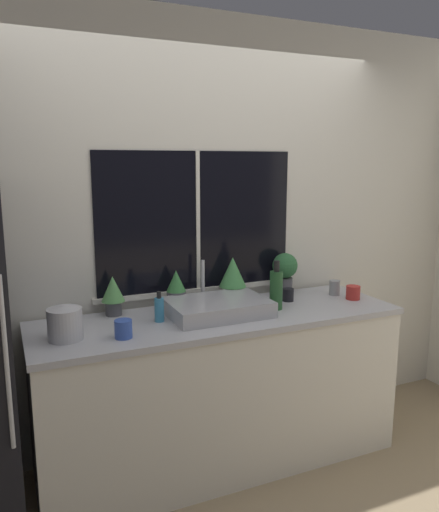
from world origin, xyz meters
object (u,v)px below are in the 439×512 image
at_px(soap_bottle, 159,309).
at_px(bottle_tall, 276,289).
at_px(mug_grey, 335,288).
at_px(potted_plant_center_right, 233,275).
at_px(mug_blue, 123,329).
at_px(kettle, 65,323).
at_px(potted_plant_far_left, 113,293).
at_px(mug_black, 288,295).
at_px(sink, 218,307).
at_px(mug_red, 353,293).
at_px(potted_plant_center_left, 176,289).
at_px(potted_plant_far_right, 285,270).

distance_m(soap_bottle, bottle_tall, 0.72).
bearing_deg(mug_grey, potted_plant_center_right, 167.44).
height_order(mug_blue, kettle, kettle).
distance_m(potted_plant_far_left, soap_bottle, 0.31).
distance_m(mug_black, kettle, 1.40).
relative_size(potted_plant_center_right, mug_grey, 2.88).
bearing_deg(sink, potted_plant_center_right, 48.57).
bearing_deg(sink, mug_blue, -164.32).
relative_size(potted_plant_far_left, mug_red, 2.57).
bearing_deg(mug_blue, sink, 15.68).
relative_size(bottle_tall, kettle, 1.68).
relative_size(potted_plant_center_left, soap_bottle, 1.35).
height_order(sink, bottle_tall, bottle_tall).
bearing_deg(sink, potted_plant_center_left, 125.85).
bearing_deg(mug_grey, soap_bottle, -176.76).
height_order(sink, potted_plant_center_left, sink).
height_order(potted_plant_far_left, mug_blue, potted_plant_far_left).
bearing_deg(mug_blue, potted_plant_center_right, 26.71).
distance_m(mug_black, mug_blue, 1.15).
bearing_deg(potted_plant_center_left, soap_bottle, -128.44).
relative_size(mug_grey, kettle, 0.55).
bearing_deg(kettle, potted_plant_center_right, 15.94).
bearing_deg(potted_plant_center_left, potted_plant_far_left, 180.00).
xyz_separation_m(potted_plant_far_right, mug_grey, (0.30, -0.15, -0.12)).
xyz_separation_m(potted_plant_far_right, mug_red, (0.34, -0.29, -0.12)).
distance_m(potted_plant_far_right, bottle_tall, 0.36).
height_order(sink, potted_plant_far_right, sink).
height_order(potted_plant_far_right, mug_grey, potted_plant_far_right).
bearing_deg(mug_grey, bottle_tall, -166.52).
relative_size(potted_plant_far_right, mug_blue, 3.00).
relative_size(soap_bottle, mug_blue, 1.84).
xyz_separation_m(potted_plant_far_left, kettle, (-0.31, -0.31, -0.05)).
xyz_separation_m(potted_plant_center_left, soap_bottle, (-0.18, -0.22, -0.04)).
bearing_deg(potted_plant_center_left, bottle_tall, -27.30).
distance_m(sink, mug_blue, 0.62).
bearing_deg(mug_grey, potted_plant_far_right, 152.81).
bearing_deg(kettle, potted_plant_center_left, 23.87).
distance_m(potted_plant_center_right, bottle_tall, 0.32).
xyz_separation_m(potted_plant_far_left, bottle_tall, (0.92, -0.28, -0.01)).
relative_size(sink, mug_grey, 5.83).
bearing_deg(bottle_tall, kettle, -178.68).
bearing_deg(potted_plant_center_left, mug_black, -12.44).
height_order(sink, soap_bottle, sink).
distance_m(mug_black, mug_grey, 0.36).
height_order(potted_plant_center_left, bottle_tall, bottle_tall).
relative_size(bottle_tall, mug_grey, 3.03).
distance_m(bottle_tall, mug_blue, 0.97).
relative_size(potted_plant_far_right, mug_grey, 2.85).
height_order(potted_plant_center_left, potted_plant_far_right, potted_plant_far_right).
distance_m(potted_plant_center_left, mug_grey, 1.08).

